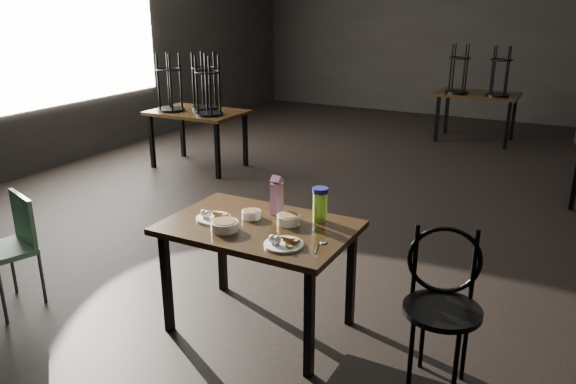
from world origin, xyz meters
The scene contains 13 objects.
main_table centered at (-0.60, -2.03, 0.67)m, with size 1.20×0.80×0.75m.
plate_left centered at (-0.91, -2.09, 0.77)m, with size 0.23×0.23×0.07m.
plate_right centered at (-0.31, -2.24, 0.77)m, with size 0.24×0.24×0.08m.
bowl_near centered at (-0.70, -1.95, 0.78)m, with size 0.13×0.13×0.05m.
bowl_far centered at (-0.44, -1.93, 0.78)m, with size 0.15×0.15×0.06m.
bowl_big centered at (-0.74, -2.21, 0.78)m, with size 0.17×0.17×0.06m.
juice_carton centered at (-0.59, -1.81, 0.87)m, with size 0.07×0.07×0.27m.
water_bottle centered at (-0.28, -1.79, 0.87)m, with size 0.12×0.12×0.23m.
spoon centered at (-0.11, -2.11, 0.75)m, with size 0.05×0.19×0.01m.
bentwood_chair centered at (0.59, -2.01, 0.54)m, with size 0.47×0.46×0.92m.
school_chair centered at (-2.31, -2.59, 0.50)m, with size 0.49×0.49×0.82m.
bg_table_left centered at (-3.29, 0.92, 0.78)m, with size 1.20×0.80×1.48m.
bg_table_far centered at (-0.34, 4.12, 0.75)m, with size 1.20×0.80×1.48m.
Camera 1 is at (1.12, -4.88, 2.11)m, focal length 35.00 mm.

